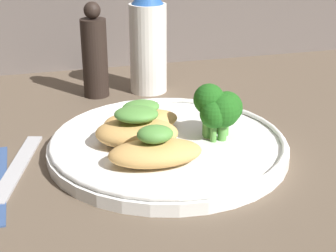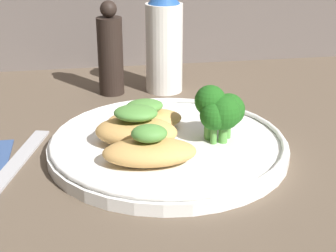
{
  "view_description": "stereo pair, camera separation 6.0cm",
  "coord_description": "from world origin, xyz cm",
  "px_view_note": "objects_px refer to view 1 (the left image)",
  "views": [
    {
      "loc": [
        -14.92,
        -53.09,
        26.75
      ],
      "look_at": [
        0.0,
        0.0,
        3.4
      ],
      "focal_mm": 55.0,
      "sensor_mm": 36.0,
      "label": 1
    },
    {
      "loc": [
        -9.08,
        -54.39,
        26.75
      ],
      "look_at": [
        0.0,
        0.0,
        3.4
      ],
      "focal_mm": 55.0,
      "sensor_mm": 36.0,
      "label": 2
    }
  ],
  "objects_px": {
    "plate": "(168,145)",
    "sauce_bottle": "(148,41)",
    "pepper_grinder": "(95,54)",
    "broccoli_bunch": "(219,109)"
  },
  "relations": [
    {
      "from": "plate",
      "to": "sauce_bottle",
      "type": "relative_size",
      "value": 1.69
    },
    {
      "from": "sauce_bottle",
      "to": "pepper_grinder",
      "type": "xyz_separation_m",
      "value": [
        -0.08,
        0.0,
        -0.01
      ]
    },
    {
      "from": "sauce_bottle",
      "to": "plate",
      "type": "bearing_deg",
      "value": -97.96
    },
    {
      "from": "plate",
      "to": "sauce_bottle",
      "type": "height_order",
      "value": "sauce_bottle"
    },
    {
      "from": "pepper_grinder",
      "to": "plate",
      "type": "bearing_deg",
      "value": -77.09
    },
    {
      "from": "plate",
      "to": "broccoli_bunch",
      "type": "bearing_deg",
      "value": -5.34
    },
    {
      "from": "sauce_bottle",
      "to": "pepper_grinder",
      "type": "bearing_deg",
      "value": 180.0
    },
    {
      "from": "broccoli_bunch",
      "to": "pepper_grinder",
      "type": "bearing_deg",
      "value": 115.86
    },
    {
      "from": "plate",
      "to": "sauce_bottle",
      "type": "xyz_separation_m",
      "value": [
        0.03,
        0.23,
        0.07
      ]
    },
    {
      "from": "plate",
      "to": "broccoli_bunch",
      "type": "relative_size",
      "value": 4.23
    }
  ]
}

